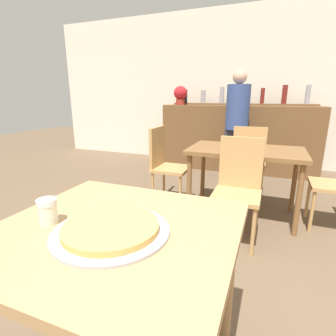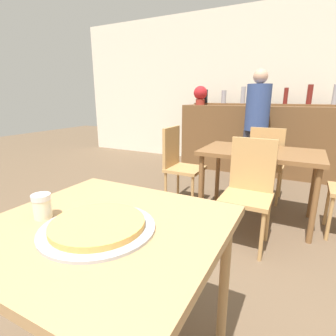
{
  "view_description": "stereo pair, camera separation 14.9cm",
  "coord_description": "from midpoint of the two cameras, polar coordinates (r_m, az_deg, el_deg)",
  "views": [
    {
      "loc": [
        0.53,
        -0.79,
        1.27
      ],
      "look_at": [
        0.01,
        0.55,
        0.87
      ],
      "focal_mm": 28.0,
      "sensor_mm": 36.0,
      "label": 1
    },
    {
      "loc": [
        0.67,
        -0.73,
        1.27
      ],
      "look_at": [
        0.01,
        0.55,
        0.87
      ],
      "focal_mm": 28.0,
      "sensor_mm": 36.0,
      "label": 2
    }
  ],
  "objects": [
    {
      "name": "bar_back_shelf",
      "position": [
        4.82,
        21.02,
        13.42
      ],
      "size": [
        2.39,
        0.24,
        0.33
      ],
      "color": "brown",
      "rests_on": "bar_counter"
    },
    {
      "name": "chair_far_side_back",
      "position": [
        3.38,
        21.77,
        1.56
      ],
      "size": [
        0.4,
        0.4,
        0.92
      ],
      "rotation": [
        0.0,
        0.0,
        3.14
      ],
      "color": "tan",
      "rests_on": "ground_plane"
    },
    {
      "name": "chair_far_side_left",
      "position": [
        3.1,
        3.72,
        1.5
      ],
      "size": [
        0.4,
        0.4,
        0.92
      ],
      "rotation": [
        0.0,
        0.0,
        1.57
      ],
      "color": "tan",
      "rests_on": "ground_plane"
    },
    {
      "name": "potted_plant",
      "position": [
        4.88,
        7.97,
        15.61
      ],
      "size": [
        0.24,
        0.24,
        0.33
      ],
      "color": "maroon",
      "rests_on": "bar_counter"
    },
    {
      "name": "chair_far_side_front",
      "position": [
        2.38,
        18.98,
        -3.7
      ],
      "size": [
        0.4,
        0.4,
        0.92
      ],
      "color": "tan",
      "rests_on": "ground_plane"
    },
    {
      "name": "bar_counter",
      "position": [
        4.73,
        19.94,
        5.84
      ],
      "size": [
        2.6,
        0.56,
        1.12
      ],
      "color": "brown",
      "rests_on": "ground_plane"
    },
    {
      "name": "dining_table_far",
      "position": [
        2.84,
        20.86,
        1.88
      ],
      "size": [
        1.16,
        0.71,
        0.74
      ],
      "color": "brown",
      "rests_on": "ground_plane"
    },
    {
      "name": "person_standing",
      "position": [
        4.12,
        19.71,
        9.15
      ],
      "size": [
        0.34,
        0.34,
        1.64
      ],
      "color": "#2D2D38",
      "rests_on": "ground_plane"
    },
    {
      "name": "wall_back",
      "position": [
        5.18,
        21.64,
        15.81
      ],
      "size": [
        8.0,
        0.05,
        2.8
      ],
      "color": "silver",
      "rests_on": "ground_plane"
    },
    {
      "name": "dining_table_near",
      "position": [
        1.13,
        -9.78,
        -16.05
      ],
      "size": [
        0.94,
        0.89,
        0.77
      ],
      "color": "#A87F51",
      "rests_on": "ground_plane"
    },
    {
      "name": "cheese_shaker",
      "position": [
        1.19,
        -22.55,
        -7.71
      ],
      "size": [
        0.08,
        0.08,
        0.1
      ],
      "color": "beige",
      "rests_on": "dining_table_near"
    },
    {
      "name": "pizza_tray",
      "position": [
        1.04,
        -11.02,
        -12.35
      ],
      "size": [
        0.44,
        0.44,
        0.04
      ],
      "color": "#A3A3A8",
      "rests_on": "dining_table_near"
    }
  ]
}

